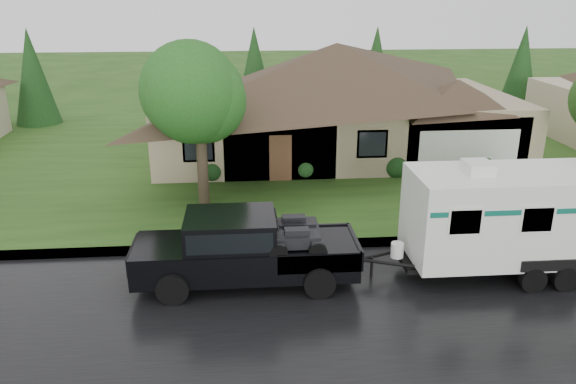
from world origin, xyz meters
name	(u,v)px	position (x,y,z in m)	size (l,w,h in m)	color
ground	(342,277)	(0.00, 0.00, 0.00)	(140.00, 140.00, 0.00)	#254916
road	(355,312)	(0.00, -2.00, 0.01)	(140.00, 8.00, 0.01)	black
curb	(331,244)	(0.00, 2.25, 0.07)	(140.00, 0.50, 0.15)	gray
lawn	(295,147)	(0.00, 15.00, 0.07)	(140.00, 26.00, 0.15)	#254916
house_main	(342,86)	(2.29, 13.84, 3.59)	(19.44, 10.80, 6.90)	#9B8469
tree_left_green	(199,96)	(-4.49, 6.04, 4.55)	(3.83, 3.83, 6.34)	#382B1E
shrub_row	(350,166)	(2.00, 9.30, 0.65)	(13.60, 1.00, 1.00)	#143814
pickup_truck	(242,247)	(-3.02, -0.03, 1.16)	(6.47, 2.46, 2.16)	black
travel_trailer	(535,214)	(5.80, -0.03, 1.90)	(7.98, 2.80, 3.58)	white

